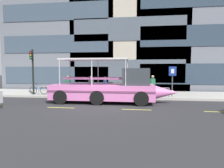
% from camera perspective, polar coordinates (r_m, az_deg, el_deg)
% --- Properties ---
extents(ground_plane, '(120.00, 120.00, 0.00)m').
position_cam_1_polar(ground_plane, '(13.03, -3.45, -6.47)').
color(ground_plane, '#2B2B2D').
extents(sidewalk, '(32.00, 4.80, 0.18)m').
position_cam_1_polar(sidewalk, '(18.48, -0.16, -2.97)').
color(sidewalk, '#A8A59E').
rests_on(sidewalk, ground_plane).
extents(curb_edge, '(32.00, 0.18, 0.18)m').
position_cam_1_polar(curb_edge, '(16.04, -1.35, -4.09)').
color(curb_edge, '#B2ADA3').
rests_on(curb_edge, ground_plane).
extents(lane_centreline, '(25.80, 0.12, 0.01)m').
position_cam_1_polar(lane_centreline, '(12.18, -4.25, -7.23)').
color(lane_centreline, '#DBD64C').
rests_on(lane_centreline, ground_plane).
extents(curb_guardrail, '(11.29, 0.09, 0.79)m').
position_cam_1_polar(curb_guardrail, '(16.40, -3.28, -1.73)').
color(curb_guardrail, gray).
rests_on(curb_guardrail, sidewalk).
extents(traffic_light_pole, '(0.24, 0.46, 4.05)m').
position_cam_1_polar(traffic_light_pole, '(18.69, -22.36, 4.60)').
color(traffic_light_pole, black).
rests_on(traffic_light_pole, sidewalk).
extents(parking_sign, '(0.60, 0.12, 2.49)m').
position_cam_1_polar(parking_sign, '(16.85, 17.36, 2.21)').
color(parking_sign, '#4C4F54').
rests_on(parking_sign, sidewalk).
extents(leaned_bicycle, '(1.74, 0.46, 0.96)m').
position_cam_1_polar(leaned_bicycle, '(18.84, -20.82, -1.69)').
color(leaned_bicycle, black).
rests_on(leaned_bicycle, sidewalk).
extents(duck_tour_boat, '(9.33, 2.54, 3.22)m').
position_cam_1_polar(duck_tour_boat, '(14.21, -0.51, -1.23)').
color(duck_tour_boat, pink).
rests_on(duck_tour_boat, ground_plane).
extents(pedestrian_near_bow, '(0.49, 0.27, 1.74)m').
position_cam_1_polar(pedestrian_near_bow, '(17.25, 11.85, 0.23)').
color(pedestrian_near_bow, '#1E2338').
rests_on(pedestrian_near_bow, sidewalk).
extents(pedestrian_mid_left, '(0.27, 0.43, 1.59)m').
position_cam_1_polar(pedestrian_mid_left, '(17.25, -2.10, 0.01)').
color(pedestrian_mid_left, '#47423D').
rests_on(pedestrian_mid_left, sidewalk).
extents(pedestrian_mid_right, '(0.41, 0.33, 1.68)m').
position_cam_1_polar(pedestrian_mid_right, '(17.23, -6.16, 0.17)').
color(pedestrian_mid_right, black).
rests_on(pedestrian_mid_right, sidewalk).
extents(pedestrian_near_stern, '(0.49, 0.23, 1.68)m').
position_cam_1_polar(pedestrian_near_stern, '(18.54, -12.84, 0.38)').
color(pedestrian_near_stern, '#47423D').
rests_on(pedestrian_near_stern, sidewalk).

